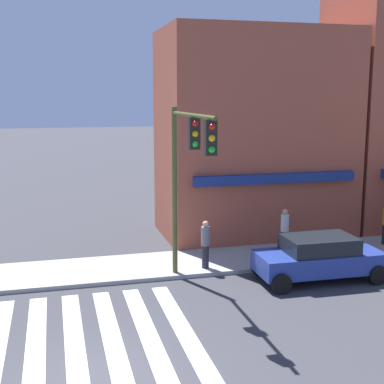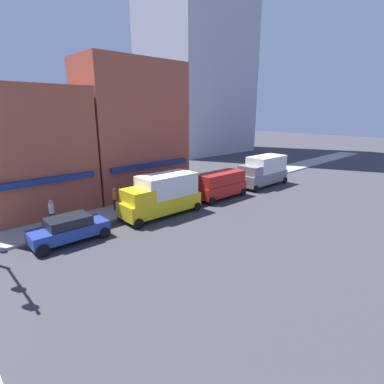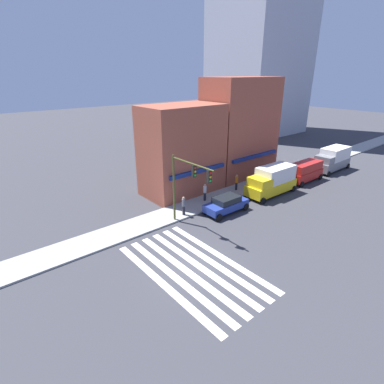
{
  "view_description": "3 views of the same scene",
  "coord_description": "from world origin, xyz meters",
  "px_view_note": "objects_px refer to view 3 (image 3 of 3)",
  "views": [
    {
      "loc": [
        -0.82,
        -11.55,
        6.41
      ],
      "look_at": [
        3.25,
        4.0,
        3.5
      ],
      "focal_mm": 50.0,
      "sensor_mm": 36.0,
      "label": 1
    },
    {
      "loc": [
        1.97,
        -12.31,
        7.63
      ],
      "look_at": [
        18.06,
        4.7,
        1.2
      ],
      "focal_mm": 28.0,
      "sensor_mm": 36.0,
      "label": 2
    },
    {
      "loc": [
        -10.83,
        -12.83,
        12.36
      ],
      "look_at": [
        3.25,
        4.0,
        3.5
      ],
      "focal_mm": 28.0,
      "sensor_mm": 36.0,
      "label": 3
    }
  ],
  "objects_px": {
    "van_red": "(305,171)",
    "pedestrian_white_shirt": "(205,192)",
    "sedan_blue": "(226,204)",
    "pedestrian_grey_coat": "(184,205)",
    "pedestrian_orange_vest": "(236,182)",
    "box_truck_yellow": "(272,180)",
    "box_truck_grey": "(332,159)",
    "traffic_signal": "(187,180)"
  },
  "relations": [
    {
      "from": "sedan_blue",
      "to": "pedestrian_white_shirt",
      "type": "relative_size",
      "value": 2.5
    },
    {
      "from": "box_truck_yellow",
      "to": "van_red",
      "type": "relative_size",
      "value": 1.25
    },
    {
      "from": "box_truck_yellow",
      "to": "pedestrian_grey_coat",
      "type": "height_order",
      "value": "box_truck_yellow"
    },
    {
      "from": "pedestrian_white_shirt",
      "to": "box_truck_grey",
      "type": "bearing_deg",
      "value": 177.28
    },
    {
      "from": "traffic_signal",
      "to": "box_truck_yellow",
      "type": "height_order",
      "value": "traffic_signal"
    },
    {
      "from": "pedestrian_white_shirt",
      "to": "sedan_blue",
      "type": "bearing_deg",
      "value": 94.05
    },
    {
      "from": "van_red",
      "to": "pedestrian_orange_vest",
      "type": "xyz_separation_m",
      "value": [
        -8.74,
        3.03,
        -0.21
      ]
    },
    {
      "from": "box_truck_grey",
      "to": "traffic_signal",
      "type": "bearing_deg",
      "value": -179.63
    },
    {
      "from": "van_red",
      "to": "traffic_signal",
      "type": "bearing_deg",
      "value": -179.19
    },
    {
      "from": "sedan_blue",
      "to": "pedestrian_orange_vest",
      "type": "distance_m",
      "value": 5.63
    },
    {
      "from": "box_truck_grey",
      "to": "pedestrian_grey_coat",
      "type": "distance_m",
      "value": 23.83
    },
    {
      "from": "sedan_blue",
      "to": "van_red",
      "type": "bearing_deg",
      "value": 1.04
    },
    {
      "from": "sedan_blue",
      "to": "box_truck_yellow",
      "type": "relative_size",
      "value": 0.71
    },
    {
      "from": "sedan_blue",
      "to": "box_truck_grey",
      "type": "bearing_deg",
      "value": 1.04
    },
    {
      "from": "traffic_signal",
      "to": "van_red",
      "type": "xyz_separation_m",
      "value": [
        18.25,
        0.1,
        -3.1
      ]
    },
    {
      "from": "van_red",
      "to": "pedestrian_grey_coat",
      "type": "xyz_separation_m",
      "value": [
        -17.05,
        1.9,
        -0.21
      ]
    },
    {
      "from": "pedestrian_grey_coat",
      "to": "pedestrian_white_shirt",
      "type": "bearing_deg",
      "value": 10.82
    },
    {
      "from": "sedan_blue",
      "to": "van_red",
      "type": "height_order",
      "value": "van_red"
    },
    {
      "from": "traffic_signal",
      "to": "pedestrian_grey_coat",
      "type": "distance_m",
      "value": 4.05
    },
    {
      "from": "sedan_blue",
      "to": "pedestrian_orange_vest",
      "type": "xyz_separation_m",
      "value": [
        4.74,
        3.03,
        0.23
      ]
    },
    {
      "from": "pedestrian_grey_coat",
      "to": "pedestrian_orange_vest",
      "type": "bearing_deg",
      "value": 0.65
    },
    {
      "from": "box_truck_yellow",
      "to": "van_red",
      "type": "height_order",
      "value": "box_truck_yellow"
    },
    {
      "from": "sedan_blue",
      "to": "pedestrian_grey_coat",
      "type": "relative_size",
      "value": 2.5
    },
    {
      "from": "box_truck_yellow",
      "to": "pedestrian_orange_vest",
      "type": "bearing_deg",
      "value": 127.14
    },
    {
      "from": "traffic_signal",
      "to": "pedestrian_white_shirt",
      "type": "height_order",
      "value": "traffic_signal"
    },
    {
      "from": "van_red",
      "to": "box_truck_grey",
      "type": "bearing_deg",
      "value": 0.49
    },
    {
      "from": "pedestrian_grey_coat",
      "to": "pedestrian_orange_vest",
      "type": "xyz_separation_m",
      "value": [
        8.31,
        1.13,
        0.0
      ]
    },
    {
      "from": "van_red",
      "to": "pedestrian_white_shirt",
      "type": "relative_size",
      "value": 2.83
    },
    {
      "from": "sedan_blue",
      "to": "pedestrian_white_shirt",
      "type": "height_order",
      "value": "pedestrian_white_shirt"
    },
    {
      "from": "box_truck_yellow",
      "to": "pedestrian_orange_vest",
      "type": "xyz_separation_m",
      "value": [
        -2.19,
        3.03,
        -0.51
      ]
    },
    {
      "from": "box_truck_yellow",
      "to": "box_truck_grey",
      "type": "height_order",
      "value": "same"
    },
    {
      "from": "box_truck_yellow",
      "to": "box_truck_grey",
      "type": "bearing_deg",
      "value": 1.25
    },
    {
      "from": "pedestrian_white_shirt",
      "to": "pedestrian_grey_coat",
      "type": "bearing_deg",
      "value": 23.95
    },
    {
      "from": "traffic_signal",
      "to": "sedan_blue",
      "type": "bearing_deg",
      "value": 1.22
    },
    {
      "from": "traffic_signal",
      "to": "box_truck_yellow",
      "type": "distance_m",
      "value": 12.03
    },
    {
      "from": "van_red",
      "to": "pedestrian_grey_coat",
      "type": "relative_size",
      "value": 2.83
    },
    {
      "from": "sedan_blue",
      "to": "traffic_signal",
      "type": "bearing_deg",
      "value": -177.73
    },
    {
      "from": "pedestrian_white_shirt",
      "to": "pedestrian_orange_vest",
      "type": "relative_size",
      "value": 1.0
    },
    {
      "from": "pedestrian_white_shirt",
      "to": "pedestrian_grey_coat",
      "type": "height_order",
      "value": "same"
    },
    {
      "from": "traffic_signal",
      "to": "box_truck_grey",
      "type": "height_order",
      "value": "traffic_signal"
    },
    {
      "from": "pedestrian_grey_coat",
      "to": "pedestrian_orange_vest",
      "type": "relative_size",
      "value": 1.0
    },
    {
      "from": "sedan_blue",
      "to": "box_truck_yellow",
      "type": "height_order",
      "value": "box_truck_yellow"
    }
  ]
}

